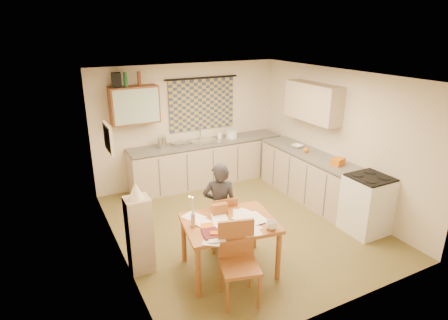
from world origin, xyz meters
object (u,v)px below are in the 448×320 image
dining_table (229,246)px  chair_far (221,231)px  counter_right (318,181)px  shelf_stand (140,235)px  counter_back (207,162)px  person (220,207)px  stove (367,204)px

dining_table → chair_far: (0.16, 0.56, -0.11)m
counter_right → shelf_stand: size_ratio=2.71×
chair_far → dining_table: bearing=82.3°
counter_right → dining_table: counter_right is taller
counter_right → chair_far: 2.37m
counter_back → person: person is taller
person → shelf_stand: bearing=25.6°
counter_back → chair_far: size_ratio=3.80×
counter_right → stove: stove is taller
dining_table → person: size_ratio=0.97×
counter_right → person: 2.40m
dining_table → shelf_stand: (-1.07, 0.56, 0.17)m
counter_back → stove: size_ratio=3.42×
chair_far → shelf_stand: bearing=8.1°
stove → chair_far: stove is taller
person → stove: bearing=-169.7°
counter_back → chair_far: 2.55m
stove → dining_table: (-2.47, 0.10, -0.10)m
stove → dining_table: stove is taller
person → dining_table: bearing=102.0°
chair_far → counter_back: bearing=-102.4°
counter_right → stove: bearing=-90.0°
counter_right → person: person is taller
counter_back → counter_right: bearing=-52.9°
counter_right → person: bearing=-167.6°
stove → chair_far: (-2.31, 0.66, -0.21)m
chair_far → person: 0.42m
dining_table → chair_far: size_ratio=1.53×
counter_right → stove: 1.16m
stove → counter_back: bearing=115.1°
stove → chair_far: size_ratio=1.11×
shelf_stand → counter_right: bearing=8.1°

